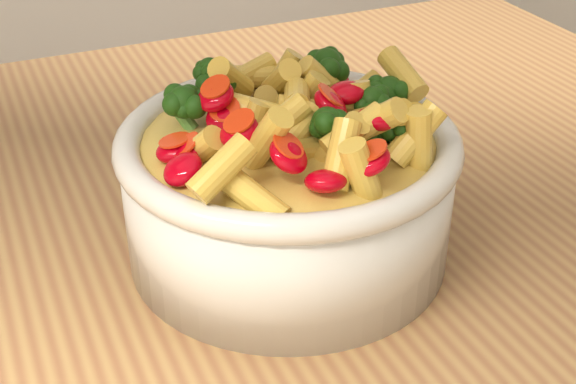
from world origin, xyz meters
name	(u,v)px	position (x,y,z in m)	size (l,w,h in m)	color
table	(132,363)	(0.00, 0.00, 0.80)	(1.20, 0.80, 0.90)	#A57A47
serving_bowl	(288,190)	(0.11, -0.04, 0.95)	(0.23, 0.23, 0.10)	silver
pasta_salad	(288,109)	(0.11, -0.04, 1.01)	(0.18, 0.18, 0.04)	#DFC546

